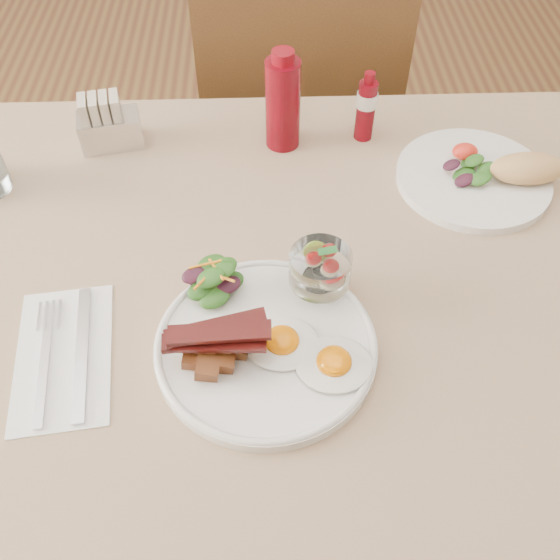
{
  "coord_description": "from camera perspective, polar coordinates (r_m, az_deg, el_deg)",
  "views": [
    {
      "loc": [
        -0.08,
        -0.57,
        1.41
      ],
      "look_at": [
        -0.07,
        -0.06,
        0.82
      ],
      "focal_mm": 40.0,
      "sensor_mm": 36.0,
      "label": 1
    }
  ],
  "objects": [
    {
      "name": "main_plate",
      "position": [
        0.79,
        -1.31,
        -6.09
      ],
      "size": [
        0.28,
        0.28,
        0.02
      ],
      "primitive_type": "cylinder",
      "color": "white",
      "rests_on": "table"
    },
    {
      "name": "ketchup_bottle",
      "position": [
        1.05,
        0.26,
        15.92
      ],
      "size": [
        0.06,
        0.06,
        0.17
      ],
      "rotation": [
        0.0,
        0.0,
        0.02
      ],
      "color": "#61050F",
      "rests_on": "table"
    },
    {
      "name": "bacon_potato_pile",
      "position": [
        0.75,
        -6.0,
        -5.98
      ],
      "size": [
        0.13,
        0.08,
        0.06
      ],
      "rotation": [
        0.0,
        0.0,
        -0.4
      ],
      "color": "brown",
      "rests_on": "main_plate"
    },
    {
      "name": "hot_sauce_bottle",
      "position": [
        1.08,
        7.88,
        15.38
      ],
      "size": [
        0.05,
        0.05,
        0.12
      ],
      "rotation": [
        0.0,
        0.0,
        -0.4
      ],
      "color": "#61050F",
      "rests_on": "table"
    },
    {
      "name": "table",
      "position": [
        0.94,
        3.91,
        -3.17
      ],
      "size": [
        1.33,
        0.88,
        0.75
      ],
      "color": "brown",
      "rests_on": "ground"
    },
    {
      "name": "fried_eggs",
      "position": [
        0.77,
        2.53,
        -6.62
      ],
      "size": [
        0.17,
        0.13,
        0.03
      ],
      "rotation": [
        0.0,
        0.0,
        0.15
      ],
      "color": "silver",
      "rests_on": "main_plate"
    },
    {
      "name": "second_plate",
      "position": [
        1.05,
        18.32,
        9.13
      ],
      "size": [
        0.26,
        0.24,
        0.06
      ],
      "rotation": [
        0.0,
        0.0,
        0.27
      ],
      "color": "white",
      "rests_on": "table"
    },
    {
      "name": "chair_far",
      "position": [
        1.52,
        1.61,
        13.85
      ],
      "size": [
        0.42,
        0.42,
        0.93
      ],
      "color": "brown",
      "rests_on": "ground"
    },
    {
      "name": "napkin_cutlery",
      "position": [
        0.83,
        -19.09,
        -6.54
      ],
      "size": [
        0.14,
        0.23,
        0.01
      ],
      "rotation": [
        0.0,
        0.0,
        0.12
      ],
      "color": "white",
      "rests_on": "table"
    },
    {
      "name": "sugar_caddy",
      "position": [
        1.1,
        -15.47,
        13.48
      ],
      "size": [
        0.11,
        0.07,
        0.09
      ],
      "rotation": [
        0.0,
        0.0,
        0.19
      ],
      "color": "silver",
      "rests_on": "table"
    },
    {
      "name": "side_salad",
      "position": [
        0.82,
        -6.06,
        -0.08
      ],
      "size": [
        0.08,
        0.08,
        0.05
      ],
      "rotation": [
        0.0,
        0.0,
        -0.15
      ],
      "color": "#174612",
      "rests_on": "main_plate"
    },
    {
      "name": "fruit_cup",
      "position": [
        0.8,
        3.7,
        1.08
      ],
      "size": [
        0.08,
        0.08,
        0.08
      ],
      "rotation": [
        0.0,
        0.0,
        -0.3
      ],
      "color": "white",
      "rests_on": "main_plate"
    }
  ]
}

